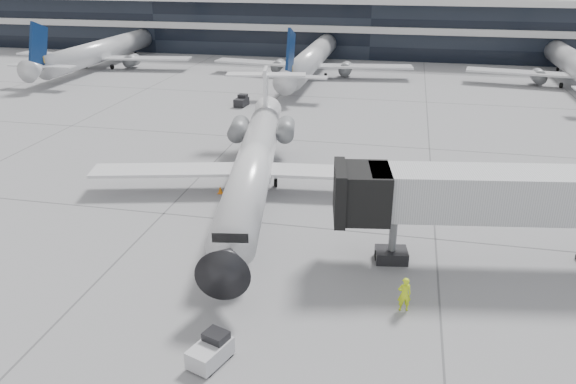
% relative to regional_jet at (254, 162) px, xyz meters
% --- Properties ---
extents(ground, '(220.00, 220.00, 0.00)m').
position_rel_regional_jet_xyz_m(ground, '(4.35, -5.49, -2.63)').
color(ground, gray).
rests_on(ground, ground).
extents(terminal, '(170.00, 22.00, 10.00)m').
position_rel_regional_jet_xyz_m(terminal, '(4.35, 76.51, 2.37)').
color(terminal, black).
rests_on(terminal, ground).
extents(bg_jet_left, '(32.00, 40.00, 9.60)m').
position_rel_regional_jet_xyz_m(bg_jet_left, '(-40.65, 49.51, -2.63)').
color(bg_jet_left, silver).
rests_on(bg_jet_left, ground).
extents(bg_jet_center, '(32.00, 40.00, 9.60)m').
position_rel_regional_jet_xyz_m(bg_jet_center, '(-3.65, 49.51, -2.63)').
color(bg_jet_center, silver).
rests_on(bg_jet_center, ground).
extents(bg_jet_right, '(32.00, 40.00, 9.60)m').
position_rel_regional_jet_xyz_m(bg_jet_right, '(36.35, 49.51, -2.63)').
color(bg_jet_right, silver).
rests_on(bg_jet_right, ground).
extents(regional_jet, '(26.65, 33.23, 7.70)m').
position_rel_regional_jet_xyz_m(regional_jet, '(0.00, 0.00, 0.00)').
color(regional_jet, silver).
rests_on(regional_jet, ground).
extents(jet_bridge, '(20.02, 6.77, 6.43)m').
position_rel_regional_jet_xyz_m(jet_bridge, '(18.64, -7.96, 2.06)').
color(jet_bridge, '#A4A7A8').
rests_on(jet_bridge, ground).
extents(ramp_worker, '(0.84, 0.65, 2.05)m').
position_rel_regional_jet_xyz_m(ramp_worker, '(12.35, -14.49, -1.60)').
color(ramp_worker, '#D1F619').
rests_on(ramp_worker, ground).
extents(baggage_tug, '(1.97, 2.52, 1.41)m').
position_rel_regional_jet_xyz_m(baggage_tug, '(3.44, -20.69, -2.00)').
color(baggage_tug, silver).
rests_on(baggage_tug, ground).
extents(traffic_cone, '(0.43, 0.43, 0.63)m').
position_rel_regional_jet_xyz_m(traffic_cone, '(-2.69, -0.84, -2.33)').
color(traffic_cone, orange).
rests_on(traffic_cone, ground).
extents(far_tug, '(1.58, 2.39, 1.43)m').
position_rel_regional_jet_xyz_m(far_tug, '(-9.16, 27.48, -1.98)').
color(far_tug, black).
rests_on(far_tug, ground).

